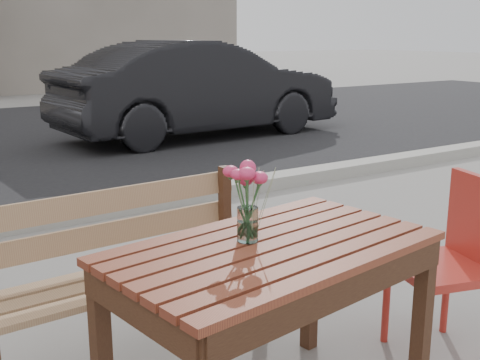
{
  "coord_description": "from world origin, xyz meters",
  "views": [
    {
      "loc": [
        -1.11,
        -1.54,
        1.44
      ],
      "look_at": [
        0.02,
        0.21,
        0.93
      ],
      "focal_mm": 45.0,
      "sensor_mm": 36.0,
      "label": 1
    }
  ],
  "objects_px": {
    "main_table": "(272,275)",
    "main_vase": "(248,191)",
    "red_chair": "(457,254)",
    "parked_car": "(199,89)"
  },
  "relations": [
    {
      "from": "red_chair",
      "to": "parked_car",
      "type": "height_order",
      "value": "parked_car"
    },
    {
      "from": "main_table",
      "to": "main_vase",
      "type": "bearing_deg",
      "value": 120.03
    },
    {
      "from": "main_table",
      "to": "parked_car",
      "type": "relative_size",
      "value": 0.31
    },
    {
      "from": "parked_car",
      "to": "red_chair",
      "type": "bearing_deg",
      "value": 158.02
    },
    {
      "from": "main_table",
      "to": "red_chair",
      "type": "relative_size",
      "value": 1.52
    },
    {
      "from": "main_vase",
      "to": "red_chair",
      "type": "bearing_deg",
      "value": -4.71
    },
    {
      "from": "red_chair",
      "to": "parked_car",
      "type": "relative_size",
      "value": 0.2
    },
    {
      "from": "main_vase",
      "to": "parked_car",
      "type": "height_order",
      "value": "parked_car"
    },
    {
      "from": "main_table",
      "to": "main_vase",
      "type": "distance_m",
      "value": 0.32
    },
    {
      "from": "red_chair",
      "to": "main_table",
      "type": "bearing_deg",
      "value": -75.1
    }
  ]
}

